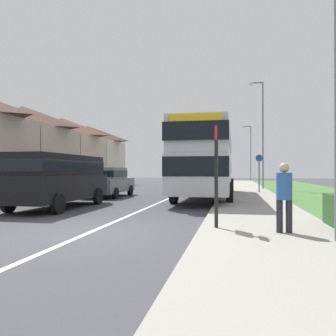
{
  "coord_description": "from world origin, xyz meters",
  "views": [
    {
      "loc": [
        3.43,
        -7.58,
        1.5
      ],
      "look_at": [
        0.79,
        5.73,
        1.6
      ],
      "focal_mm": 35.85,
      "sensor_mm": 36.0,
      "label": 1
    }
  ],
  "objects_px": {
    "pedestrian_at_stop": "(284,194)",
    "bus_stop_sign": "(216,169)",
    "street_lamp_near": "(332,5)",
    "cycle_route_sign": "(259,172)",
    "street_lamp_far": "(250,150)",
    "parked_car_grey": "(108,181)",
    "parked_van_black": "(58,176)",
    "street_lamp_mid": "(262,129)",
    "double_decker_bus": "(207,158)"
  },
  "relations": [
    {
      "from": "bus_stop_sign",
      "to": "parked_car_grey",
      "type": "bearing_deg",
      "value": 123.85
    },
    {
      "from": "double_decker_bus",
      "to": "street_lamp_far",
      "type": "bearing_deg",
      "value": 82.77
    },
    {
      "from": "double_decker_bus",
      "to": "cycle_route_sign",
      "type": "relative_size",
      "value": 4.38
    },
    {
      "from": "street_lamp_far",
      "to": "pedestrian_at_stop",
      "type": "bearing_deg",
      "value": -91.44
    },
    {
      "from": "double_decker_bus",
      "to": "pedestrian_at_stop",
      "type": "height_order",
      "value": "double_decker_bus"
    },
    {
      "from": "cycle_route_sign",
      "to": "street_lamp_far",
      "type": "bearing_deg",
      "value": 88.85
    },
    {
      "from": "parked_van_black",
      "to": "bus_stop_sign",
      "type": "xyz_separation_m",
      "value": [
        6.46,
        -4.07,
        0.27
      ]
    },
    {
      "from": "parked_van_black",
      "to": "cycle_route_sign",
      "type": "height_order",
      "value": "cycle_route_sign"
    },
    {
      "from": "parked_van_black",
      "to": "double_decker_bus",
      "type": "bearing_deg",
      "value": 46.53
    },
    {
      "from": "parked_van_black",
      "to": "street_lamp_mid",
      "type": "height_order",
      "value": "street_lamp_mid"
    },
    {
      "from": "bus_stop_sign",
      "to": "street_lamp_near",
      "type": "relative_size",
      "value": 0.31
    },
    {
      "from": "double_decker_bus",
      "to": "street_lamp_near",
      "type": "relative_size",
      "value": 1.31
    },
    {
      "from": "parked_van_black",
      "to": "street_lamp_far",
      "type": "bearing_deg",
      "value": 74.93
    },
    {
      "from": "street_lamp_near",
      "to": "street_lamp_far",
      "type": "relative_size",
      "value": 1.14
    },
    {
      "from": "street_lamp_far",
      "to": "parked_car_grey",
      "type": "bearing_deg",
      "value": -108.24
    },
    {
      "from": "parked_van_black",
      "to": "pedestrian_at_stop",
      "type": "relative_size",
      "value": 3.31
    },
    {
      "from": "street_lamp_near",
      "to": "street_lamp_mid",
      "type": "height_order",
      "value": "street_lamp_near"
    },
    {
      "from": "pedestrian_at_stop",
      "to": "double_decker_bus",
      "type": "bearing_deg",
      "value": 103.9
    },
    {
      "from": "cycle_route_sign",
      "to": "street_lamp_mid",
      "type": "distance_m",
      "value": 5.26
    },
    {
      "from": "parked_car_grey",
      "to": "parked_van_black",
      "type": "bearing_deg",
      "value": -88.88
    },
    {
      "from": "parked_van_black",
      "to": "street_lamp_near",
      "type": "height_order",
      "value": "street_lamp_near"
    },
    {
      "from": "bus_stop_sign",
      "to": "parked_van_black",
      "type": "bearing_deg",
      "value": 147.77
    },
    {
      "from": "double_decker_bus",
      "to": "street_lamp_near",
      "type": "xyz_separation_m",
      "value": [
        3.33,
        -10.93,
        2.62
      ]
    },
    {
      "from": "bus_stop_sign",
      "to": "cycle_route_sign",
      "type": "bearing_deg",
      "value": 81.89
    },
    {
      "from": "bus_stop_sign",
      "to": "double_decker_bus",
      "type": "bearing_deg",
      "value": 95.9
    },
    {
      "from": "street_lamp_near",
      "to": "cycle_route_sign",
      "type": "bearing_deg",
      "value": 91.24
    },
    {
      "from": "bus_stop_sign",
      "to": "street_lamp_mid",
      "type": "relative_size",
      "value": 0.32
    },
    {
      "from": "street_lamp_near",
      "to": "parked_van_black",
      "type": "bearing_deg",
      "value": 149.45
    },
    {
      "from": "pedestrian_at_stop",
      "to": "street_lamp_mid",
      "type": "bearing_deg",
      "value": 87.04
    },
    {
      "from": "pedestrian_at_stop",
      "to": "bus_stop_sign",
      "type": "distance_m",
      "value": 1.66
    },
    {
      "from": "parked_van_black",
      "to": "parked_car_grey",
      "type": "relative_size",
      "value": 1.32
    },
    {
      "from": "double_decker_bus",
      "to": "parked_van_black",
      "type": "relative_size",
      "value": 2.0
    },
    {
      "from": "street_lamp_far",
      "to": "parked_van_black",
      "type": "bearing_deg",
      "value": -105.07
    },
    {
      "from": "parked_van_black",
      "to": "street_lamp_near",
      "type": "bearing_deg",
      "value": -30.55
    },
    {
      "from": "double_decker_bus",
      "to": "bus_stop_sign",
      "type": "xyz_separation_m",
      "value": [
        1.02,
        -9.82,
        -0.6
      ]
    },
    {
      "from": "bus_stop_sign",
      "to": "cycle_route_sign",
      "type": "height_order",
      "value": "bus_stop_sign"
    },
    {
      "from": "pedestrian_at_stop",
      "to": "bus_stop_sign",
      "type": "xyz_separation_m",
      "value": [
        -1.51,
        0.4,
        0.56
      ]
    },
    {
      "from": "bus_stop_sign",
      "to": "cycle_route_sign",
      "type": "distance_m",
      "value": 14.12
    },
    {
      "from": "double_decker_bus",
      "to": "street_lamp_near",
      "type": "bearing_deg",
      "value": -73.03
    },
    {
      "from": "parked_van_black",
      "to": "parked_car_grey",
      "type": "height_order",
      "value": "parked_van_black"
    },
    {
      "from": "bus_stop_sign",
      "to": "street_lamp_mid",
      "type": "distance_m",
      "value": 18.52
    },
    {
      "from": "parked_car_grey",
      "to": "street_lamp_near",
      "type": "relative_size",
      "value": 0.5
    },
    {
      "from": "parked_car_grey",
      "to": "street_lamp_far",
      "type": "height_order",
      "value": "street_lamp_far"
    },
    {
      "from": "pedestrian_at_stop",
      "to": "bus_stop_sign",
      "type": "bearing_deg",
      "value": 165.24
    },
    {
      "from": "parked_van_black",
      "to": "pedestrian_at_stop",
      "type": "xyz_separation_m",
      "value": [
        7.97,
        -4.47,
        -0.29
      ]
    },
    {
      "from": "parked_car_grey",
      "to": "bus_stop_sign",
      "type": "bearing_deg",
      "value": -56.15
    },
    {
      "from": "parked_van_black",
      "to": "street_lamp_far",
      "type": "height_order",
      "value": "street_lamp_far"
    },
    {
      "from": "parked_van_black",
      "to": "pedestrian_at_stop",
      "type": "bearing_deg",
      "value": -29.29
    },
    {
      "from": "street_lamp_mid",
      "to": "street_lamp_near",
      "type": "bearing_deg",
      "value": -90.45
    },
    {
      "from": "bus_stop_sign",
      "to": "street_lamp_far",
      "type": "bearing_deg",
      "value": 86.22
    }
  ]
}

